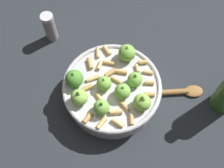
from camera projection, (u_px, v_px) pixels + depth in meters
ground_plane at (112, 97)px, 0.75m from camera, size 2.40×2.40×0.00m
cooking_pan at (112, 90)px, 0.71m from camera, size 0.25×0.25×0.12m
pepper_shaker at (50, 27)px, 0.79m from camera, size 0.04×0.04×0.10m
wooden_spoon at (165, 93)px, 0.74m from camera, size 0.04×0.24×0.02m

